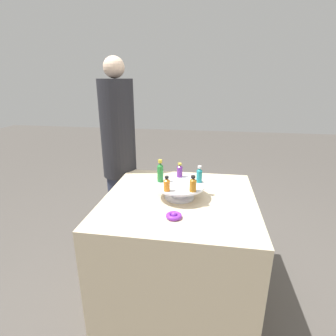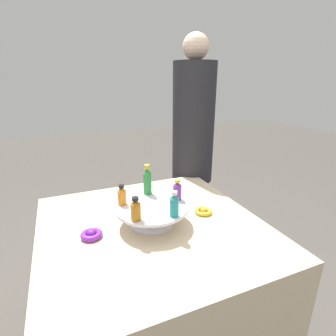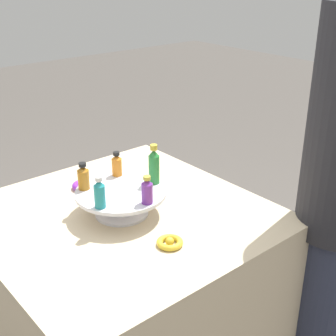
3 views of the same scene
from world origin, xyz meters
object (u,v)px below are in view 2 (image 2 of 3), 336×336
at_px(bottle_green, 147,181).
at_px(ribbon_bow_gold, 203,211).
at_px(bottle_orange, 122,196).
at_px(person_figure, 192,160).
at_px(bottle_teal, 174,205).
at_px(display_stand, 152,212).
at_px(ribbon_bow_purple, 91,234).
at_px(bottle_purple, 177,190).
at_px(bottle_amber, 136,210).

xyz_separation_m(bottle_green, ribbon_bow_gold, (0.23, -0.13, -0.14)).
distance_m(bottle_orange, person_figure, 0.77).
height_order(bottle_orange, ribbon_bow_gold, bottle_orange).
xyz_separation_m(bottle_orange, ribbon_bow_gold, (0.37, -0.06, -0.12)).
bearing_deg(bottle_teal, ribbon_bow_gold, 29.37).
height_order(display_stand, person_figure, person_figure).
bearing_deg(person_figure, ribbon_bow_purple, -12.07).
distance_m(bottle_orange, ribbon_bow_purple, 0.20).
xyz_separation_m(display_stand, bottle_orange, (-0.11, 0.06, 0.07)).
bearing_deg(display_stand, bottle_teal, -65.17).
bearing_deg(bottle_orange, bottle_teal, -47.17).
bearing_deg(bottle_purple, ribbon_bow_purple, -177.96).
relative_size(bottle_purple, ribbon_bow_gold, 1.15).
height_order(bottle_green, ribbon_bow_purple, bottle_green).
relative_size(display_stand, person_figure, 0.20).
relative_size(bottle_orange, person_figure, 0.06).
xyz_separation_m(display_stand, bottle_amber, (-0.09, -0.09, 0.07)).
distance_m(bottle_green, ribbon_bow_purple, 0.34).
bearing_deg(bottle_purple, person_figure, 56.18).
height_order(bottle_green, bottle_amber, bottle_green).
xyz_separation_m(bottle_teal, bottle_orange, (-0.16, 0.18, -0.01)).
distance_m(display_stand, bottle_green, 0.16).
relative_size(bottle_orange, bottle_amber, 0.94).
distance_m(bottle_amber, ribbon_bow_gold, 0.38).
bearing_deg(bottle_purple, bottle_teal, -119.17).
height_order(bottle_purple, bottle_amber, same).
distance_m(bottle_green, bottle_orange, 0.15).
height_order(bottle_teal, ribbon_bow_purple, bottle_teal).
bearing_deg(ribbon_bow_purple, bottle_teal, -20.71).
height_order(bottle_teal, bottle_orange, bottle_teal).
bearing_deg(ribbon_bow_purple, bottle_amber, -28.42).
height_order(bottle_orange, person_figure, person_figure).
relative_size(bottle_purple, person_figure, 0.06).
distance_m(bottle_teal, bottle_green, 0.24).
bearing_deg(bottle_orange, bottle_green, 24.83).
distance_m(bottle_teal, ribbon_bow_purple, 0.35).
bearing_deg(person_figure, bottle_orange, -9.28).
height_order(ribbon_bow_gold, person_figure, person_figure).
relative_size(bottle_green, bottle_amber, 1.50).
bearing_deg(bottle_amber, person_figure, 47.77).
bearing_deg(ribbon_bow_gold, bottle_green, 151.36).
bearing_deg(bottle_amber, ribbon_bow_purple, 151.58).
xyz_separation_m(bottle_teal, bottle_purple, (0.07, 0.13, -0.01)).
bearing_deg(display_stand, bottle_amber, -137.17).
xyz_separation_m(bottle_amber, ribbon_bow_gold, (0.35, 0.08, -0.12)).
relative_size(bottle_orange, ribbon_bow_purple, 1.04).
distance_m(bottle_purple, ribbon_bow_gold, 0.18).
height_order(bottle_teal, ribbon_bow_gold, bottle_teal).
bearing_deg(ribbon_bow_gold, bottle_amber, -166.32).
distance_m(bottle_purple, ribbon_bow_purple, 0.40).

